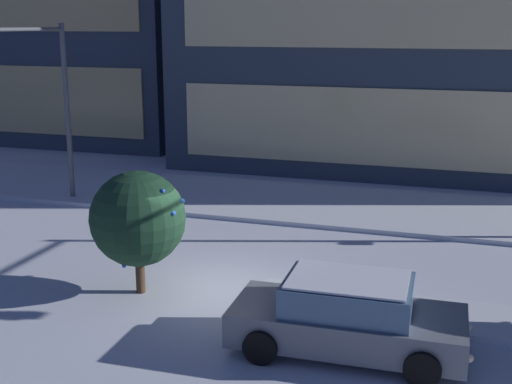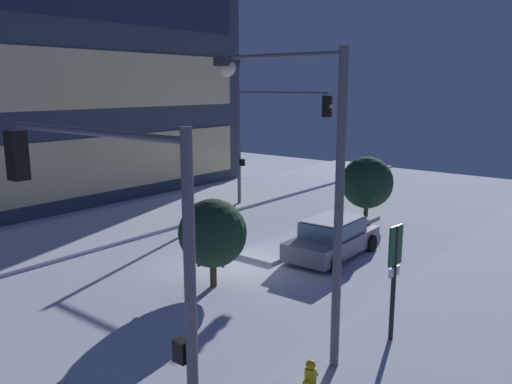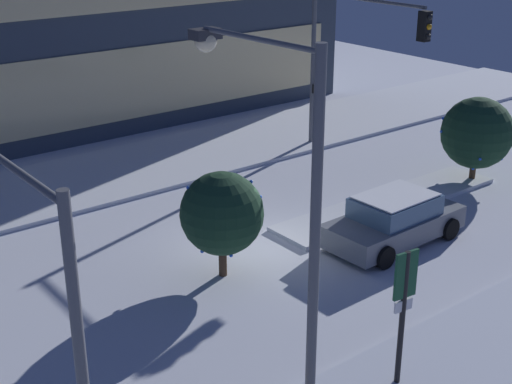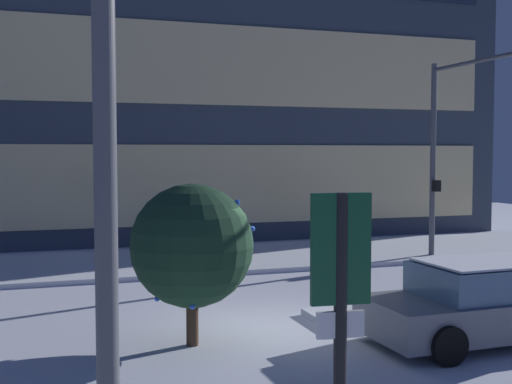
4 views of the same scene
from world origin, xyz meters
name	(u,v)px [view 3 (image 3 of 4)]	position (x,y,z in m)	size (l,w,h in m)	color
ground	(255,251)	(0.00, 0.00, 0.00)	(52.00, 52.00, 0.00)	silver
curb_strip_far	(119,172)	(0.00, 8.20, 0.07)	(52.00, 5.20, 0.14)	silver
median_strip	(389,203)	(5.62, -0.04, 0.07)	(9.00, 1.80, 0.14)	silver
car_near	(394,220)	(3.56, -2.03, 0.71)	(4.57, 2.19, 1.49)	slate
traffic_light_corner_near_left	(19,258)	(-8.19, -4.36, 4.09)	(0.32, 5.23, 5.88)	#565960
traffic_light_corner_far_right	(354,46)	(7.96, 4.19, 4.40)	(0.32, 5.78, 6.31)	#565960
street_lamp_arched	(278,172)	(-3.65, -5.32, 4.79)	(0.56, 3.41, 7.24)	#565960
parking_info_sign	(403,303)	(-1.62, -6.77, 2.00)	(0.55, 0.12, 3.11)	black
decorated_tree_median	(222,213)	(-1.58, -0.60, 1.80)	(2.21, 2.21, 2.92)	#473323
decorated_tree_left_of_median	(477,133)	(9.60, -0.39, 1.82)	(2.53, 2.53, 3.09)	#473323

